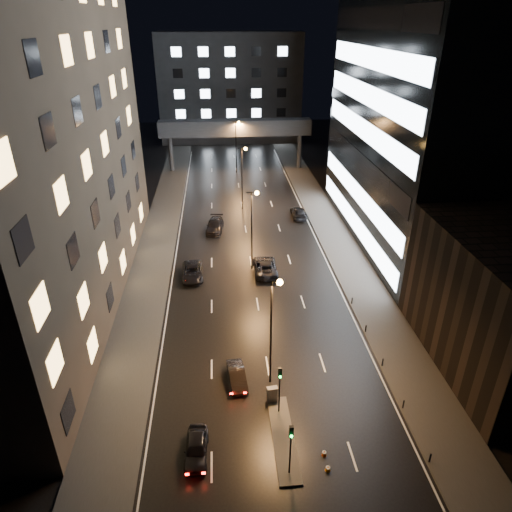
% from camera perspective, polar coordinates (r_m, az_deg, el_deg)
% --- Properties ---
extents(ground, '(160.00, 160.00, 0.00)m').
position_cam_1_polar(ground, '(67.54, -1.30, 3.38)').
color(ground, black).
rests_on(ground, ground).
extents(sidewalk_left, '(5.00, 110.00, 0.15)m').
position_cam_1_polar(sidewalk_left, '(63.48, -12.34, 1.12)').
color(sidewalk_left, '#383533').
rests_on(sidewalk_left, ground).
extents(sidewalk_right, '(5.00, 110.00, 0.15)m').
position_cam_1_polar(sidewalk_right, '(64.94, 10.07, 1.97)').
color(sidewalk_right, '#383533').
rests_on(sidewalk_right, ground).
extents(building_left, '(15.00, 48.00, 40.00)m').
position_cam_1_polar(building_left, '(49.79, -28.10, 15.64)').
color(building_left, '#2D2319').
rests_on(building_left, ground).
extents(building_right_low, '(10.00, 18.00, 12.00)m').
position_cam_1_polar(building_right_low, '(44.32, 28.49, -5.47)').
color(building_right_low, black).
rests_on(building_right_low, ground).
extents(building_right_glass, '(20.00, 36.00, 45.00)m').
position_cam_1_polar(building_right_glass, '(64.47, 23.20, 20.96)').
color(building_right_glass, black).
rests_on(building_right_glass, ground).
extents(building_far, '(34.00, 14.00, 25.00)m').
position_cam_1_polar(building_far, '(120.50, -3.30, 20.32)').
color(building_far, '#333335').
rests_on(building_far, ground).
extents(skybridge, '(30.00, 3.00, 10.00)m').
position_cam_1_polar(skybridge, '(93.58, -2.61, 15.64)').
color(skybridge, '#333335').
rests_on(skybridge, ground).
extents(median_island, '(1.60, 8.00, 0.15)m').
position_cam_1_polar(median_island, '(36.49, 3.41, -21.70)').
color(median_island, '#383533').
rests_on(median_island, ground).
extents(traffic_signal_near, '(0.28, 0.34, 4.40)m').
position_cam_1_polar(traffic_signal_near, '(36.01, 2.98, -15.57)').
color(traffic_signal_near, black).
rests_on(traffic_signal_near, median_island).
extents(traffic_signal_far, '(0.28, 0.34, 4.40)m').
position_cam_1_polar(traffic_signal_far, '(32.27, 4.37, -22.22)').
color(traffic_signal_far, black).
rests_on(traffic_signal_far, median_island).
extents(bollard_row, '(0.12, 25.12, 0.90)m').
position_cam_1_polar(bollard_row, '(41.48, 16.67, -14.93)').
color(bollard_row, black).
rests_on(bollard_row, ground).
extents(streetlight_near, '(1.45, 0.50, 10.15)m').
position_cam_1_polar(streetlight_near, '(36.53, 2.16, -7.92)').
color(streetlight_near, black).
rests_on(streetlight_near, ground).
extents(streetlight_mid_a, '(1.45, 0.50, 10.15)m').
position_cam_1_polar(streetlight_mid_a, '(53.97, -0.37, 4.47)').
color(streetlight_mid_a, black).
rests_on(streetlight_mid_a, ground).
extents(streetlight_mid_b, '(1.45, 0.50, 10.15)m').
position_cam_1_polar(streetlight_mid_b, '(72.75, -1.65, 10.65)').
color(streetlight_mid_b, black).
rests_on(streetlight_mid_b, ground).
extents(streetlight_far, '(1.45, 0.50, 10.15)m').
position_cam_1_polar(streetlight_far, '(92.04, -2.42, 14.26)').
color(streetlight_far, black).
rests_on(streetlight_far, ground).
extents(car_away_a, '(1.76, 4.06, 1.36)m').
position_cam_1_polar(car_away_a, '(35.30, -7.48, -22.69)').
color(car_away_a, black).
rests_on(car_away_a, ground).
extents(car_away_b, '(1.78, 4.04, 1.29)m').
position_cam_1_polar(car_away_b, '(40.19, -2.39, -14.76)').
color(car_away_b, black).
rests_on(car_away_b, ground).
extents(car_away_c, '(2.59, 5.35, 1.47)m').
position_cam_1_polar(car_away_c, '(55.14, -7.94, -1.98)').
color(car_away_c, black).
rests_on(car_away_c, ground).
extents(car_away_d, '(2.89, 5.75, 1.60)m').
position_cam_1_polar(car_away_d, '(66.96, -5.16, 3.79)').
color(car_away_d, black).
rests_on(car_away_d, ground).
extents(car_toward_a, '(2.72, 5.85, 1.62)m').
position_cam_1_polar(car_toward_a, '(55.66, 1.14, -1.30)').
color(car_toward_a, black).
rests_on(car_toward_a, ground).
extents(car_toward_b, '(2.14, 5.10, 1.47)m').
position_cam_1_polar(car_toward_b, '(71.76, 5.33, 5.41)').
color(car_toward_b, black).
rests_on(car_toward_b, ground).
extents(utility_cabinet, '(0.92, 0.56, 1.35)m').
position_cam_1_polar(utility_cabinet, '(38.41, 2.03, -16.85)').
color(utility_cabinet, '#505153').
rests_on(utility_cabinet, median_island).
extents(cone_a, '(0.50, 0.50, 0.45)m').
position_cam_1_polar(cone_a, '(34.96, 8.99, -24.72)').
color(cone_a, orange).
rests_on(cone_a, ground).
extents(cone_b, '(0.47, 0.47, 0.50)m').
position_cam_1_polar(cone_b, '(35.67, 8.52, -23.16)').
color(cone_b, '#E44A0C').
rests_on(cone_b, ground).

